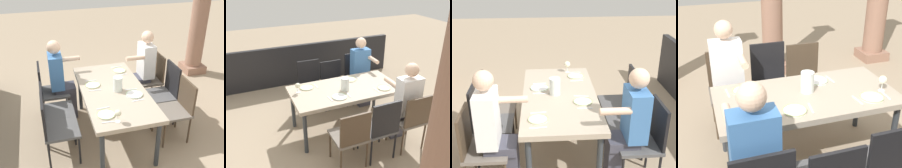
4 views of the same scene
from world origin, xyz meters
TOP-DOWN VIEW (x-y plane):
  - ground_plane at (0.00, 0.00)m, footprint 16.00×16.00m
  - dining_table at (0.00, 0.00)m, footprint 1.73×0.87m
  - chair_west_north at (-0.65, 0.85)m, footprint 0.44×0.44m
  - chair_west_south at (-0.65, -0.86)m, footprint 0.44×0.44m
  - chair_mid_north at (-0.14, 0.86)m, footprint 0.44×0.44m
  - chair_mid_south at (-0.14, -0.85)m, footprint 0.44×0.44m
  - chair_east_north at (0.31, 0.85)m, footprint 0.44×0.44m
  - chair_east_south at (0.31, -0.86)m, footprint 0.44×0.44m
  - diner_woman_green at (-0.65, -0.66)m, footprint 0.35×0.49m
  - diner_man_white at (-0.65, 0.67)m, footprint 0.35×0.49m
  - patio_railing at (0.00, -2.05)m, footprint 4.13×0.10m
  - plate_0 at (-0.56, 0.25)m, footprint 0.21×0.21m
  - fork_0 at (-0.71, 0.25)m, footprint 0.03×0.17m
  - spoon_0 at (-0.41, 0.25)m, footprint 0.03×0.17m
  - plate_1 at (-0.20, -0.25)m, footprint 0.22×0.22m
  - fork_1 at (-0.35, -0.25)m, footprint 0.02×0.17m
  - spoon_1 at (-0.05, -0.25)m, footprint 0.04×0.17m
  - plate_2 at (0.20, 0.24)m, footprint 0.23×0.23m
  - fork_2 at (0.05, 0.24)m, footprint 0.03×0.17m
  - spoon_2 at (0.35, 0.24)m, footprint 0.03×0.17m
  - plate_3 at (0.56, -0.25)m, footprint 0.22×0.22m
  - wine_glass_3 at (0.72, -0.15)m, footprint 0.08×0.08m
  - fork_3 at (0.41, -0.25)m, footprint 0.03×0.17m
  - spoon_3 at (0.71, -0.25)m, footprint 0.03×0.17m
  - water_pitcher at (0.03, 0.05)m, footprint 0.13×0.13m

SIDE VIEW (x-z plane):
  - ground_plane at x=0.00m, z-range 0.00..0.00m
  - patio_railing at x=0.00m, z-range 0.00..0.90m
  - chair_mid_south at x=-0.14m, z-range 0.07..0.92m
  - chair_east_north at x=0.31m, z-range 0.07..0.97m
  - chair_east_south at x=0.31m, z-range 0.06..0.99m
  - chair_west_north at x=-0.65m, z-range 0.07..0.99m
  - chair_west_south at x=-0.65m, z-range 0.07..1.01m
  - chair_mid_north at x=-0.14m, z-range 0.07..1.02m
  - dining_table at x=0.00m, z-range 0.31..1.05m
  - diner_woman_green at x=-0.65m, z-range 0.04..1.35m
  - diner_man_white at x=-0.65m, z-range 0.04..1.37m
  - fork_0 at x=-0.71m, z-range 0.75..0.75m
  - spoon_0 at x=-0.41m, z-range 0.75..0.75m
  - fork_1 at x=-0.35m, z-range 0.75..0.75m
  - spoon_1 at x=-0.05m, z-range 0.75..0.75m
  - fork_2 at x=0.05m, z-range 0.75..0.75m
  - spoon_2 at x=0.35m, z-range 0.75..0.75m
  - fork_3 at x=0.41m, z-range 0.75..0.75m
  - spoon_3 at x=0.71m, z-range 0.75..0.75m
  - plate_2 at x=0.20m, z-range 0.75..0.76m
  - plate_3 at x=0.56m, z-range 0.75..0.76m
  - plate_1 at x=-0.20m, z-range 0.75..0.76m
  - plate_0 at x=-0.56m, z-range 0.75..0.76m
  - water_pitcher at x=0.03m, z-range 0.73..0.94m
  - wine_glass_3 at x=0.72m, z-range 0.78..0.94m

